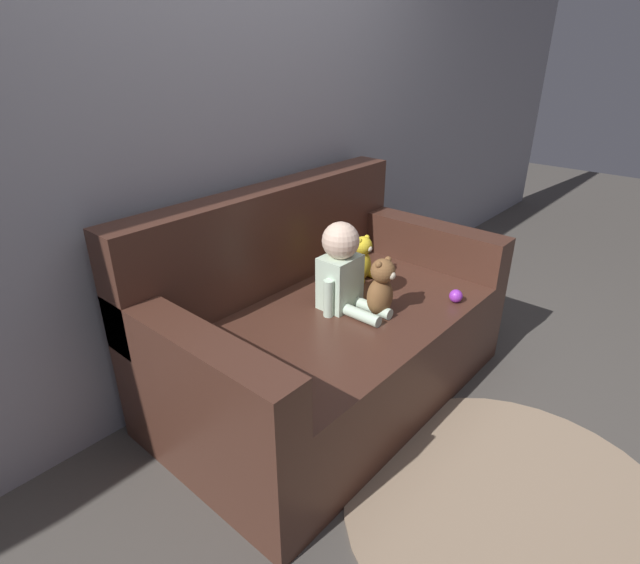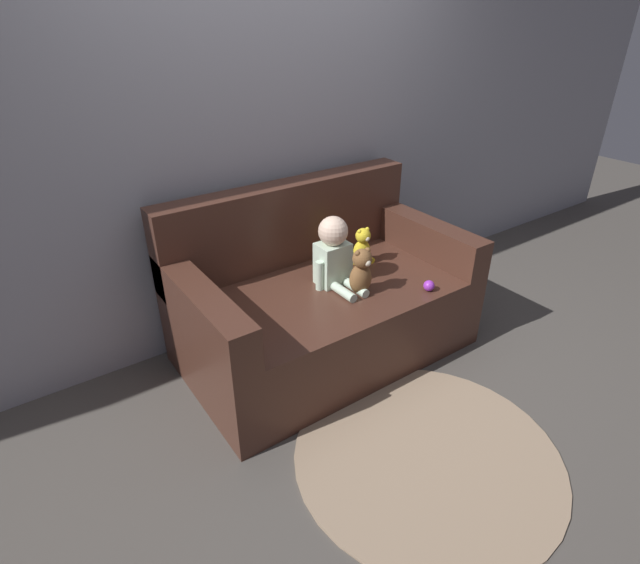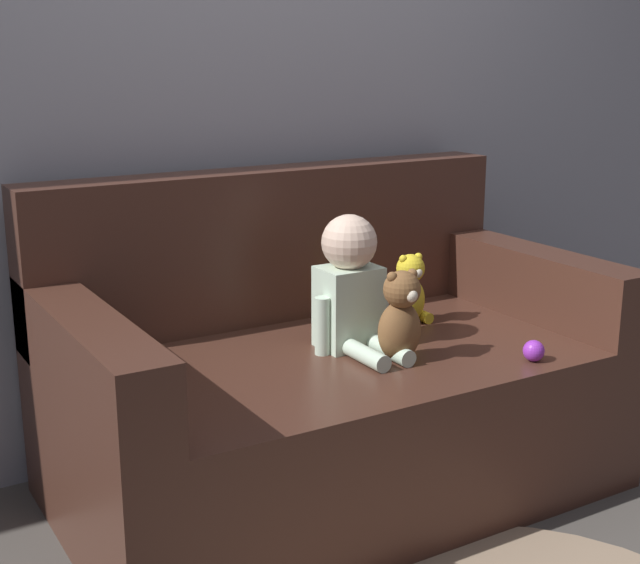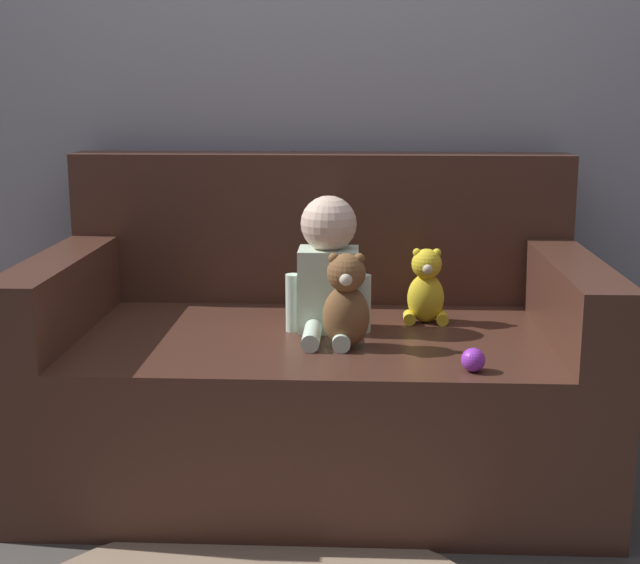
{
  "view_description": "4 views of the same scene",
  "coord_description": "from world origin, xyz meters",
  "px_view_note": "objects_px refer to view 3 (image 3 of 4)",
  "views": [
    {
      "loc": [
        -1.59,
        -1.31,
        1.61
      ],
      "look_at": [
        -0.14,
        -0.04,
        0.68
      ],
      "focal_mm": 28.0,
      "sensor_mm": 36.0,
      "label": 1
    },
    {
      "loc": [
        -1.51,
        -2.08,
        1.92
      ],
      "look_at": [
        -0.15,
        -0.15,
        0.61
      ],
      "focal_mm": 28.0,
      "sensor_mm": 36.0,
      "label": 2
    },
    {
      "loc": [
        -1.38,
        -2.22,
        1.38
      ],
      "look_at": [
        -0.13,
        -0.13,
        0.74
      ],
      "focal_mm": 50.0,
      "sensor_mm": 36.0,
      "label": 3
    },
    {
      "loc": [
        0.14,
        -2.67,
        1.22
      ],
      "look_at": [
        0.02,
        -0.07,
        0.64
      ],
      "focal_mm": 50.0,
      "sensor_mm": 36.0,
      "label": 4
    }
  ],
  "objects_px": {
    "teddy_bear_brown": "(400,316)",
    "toy_ball": "(534,351)",
    "person_baby": "(351,288)",
    "plush_toy_side": "(409,291)",
    "couch": "(326,384)"
  },
  "relations": [
    {
      "from": "person_baby",
      "to": "toy_ball",
      "type": "height_order",
      "value": "person_baby"
    },
    {
      "from": "toy_ball",
      "to": "teddy_bear_brown",
      "type": "bearing_deg",
      "value": 148.8
    },
    {
      "from": "person_baby",
      "to": "toy_ball",
      "type": "xyz_separation_m",
      "value": [
        0.4,
        -0.38,
        -0.16
      ]
    },
    {
      "from": "teddy_bear_brown",
      "to": "toy_ball",
      "type": "relative_size",
      "value": 4.34
    },
    {
      "from": "person_baby",
      "to": "plush_toy_side",
      "type": "xyz_separation_m",
      "value": [
        0.31,
        0.11,
        -0.08
      ]
    },
    {
      "from": "couch",
      "to": "teddy_bear_brown",
      "type": "xyz_separation_m",
      "value": [
        0.1,
        -0.26,
        0.28
      ]
    },
    {
      "from": "toy_ball",
      "to": "couch",
      "type": "bearing_deg",
      "value": 133.53
    },
    {
      "from": "plush_toy_side",
      "to": "toy_ball",
      "type": "bearing_deg",
      "value": -79.47
    },
    {
      "from": "teddy_bear_brown",
      "to": "plush_toy_side",
      "type": "xyz_separation_m",
      "value": [
        0.25,
        0.29,
        -0.02
      ]
    },
    {
      "from": "plush_toy_side",
      "to": "toy_ball",
      "type": "distance_m",
      "value": 0.51
    },
    {
      "from": "teddy_bear_brown",
      "to": "toy_ball",
      "type": "bearing_deg",
      "value": -31.2
    },
    {
      "from": "couch",
      "to": "person_baby",
      "type": "distance_m",
      "value": 0.34
    },
    {
      "from": "couch",
      "to": "toy_ball",
      "type": "xyz_separation_m",
      "value": [
        0.44,
        -0.46,
        0.17
      ]
    },
    {
      "from": "teddy_bear_brown",
      "to": "plush_toy_side",
      "type": "bearing_deg",
      "value": 49.49
    },
    {
      "from": "person_baby",
      "to": "plush_toy_side",
      "type": "relative_size",
      "value": 1.73
    }
  ]
}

